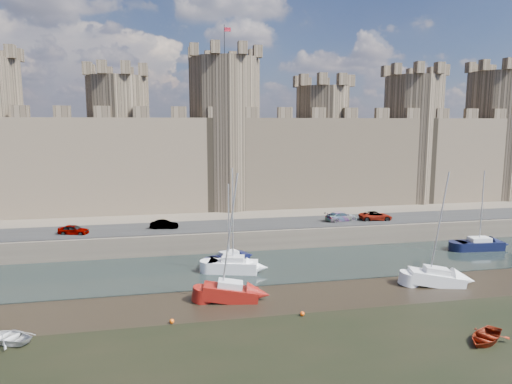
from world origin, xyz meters
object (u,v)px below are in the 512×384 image
car_1 (164,225)px  sailboat_1 (229,258)px  car_0 (73,230)px  sailboat_4 (230,292)px  car_2 (341,217)px  sailboat_2 (233,265)px  sailboat_3 (479,244)px  sailboat_5 (436,277)px  car_3 (376,216)px

car_1 → sailboat_1: 11.05m
car_0 → sailboat_4: 24.36m
car_2 → sailboat_2: bearing=111.8°
car_0 → sailboat_2: bearing=-104.5°
car_1 → car_2: (23.60, 0.02, 0.08)m
sailboat_1 → sailboat_3: size_ratio=0.91×
car_2 → sailboat_5: size_ratio=0.40×
sailboat_4 → sailboat_1: bearing=92.3°
car_0 → sailboat_4: size_ratio=0.31×
sailboat_1 → car_2: bearing=2.8°
car_3 → sailboat_5: bearing=177.5°
car_2 → sailboat_4: sailboat_4 is taller
car_3 → sailboat_5: size_ratio=0.40×
car_3 → sailboat_3: (10.03, -8.16, -2.35)m
car_0 → car_1: size_ratio=1.02×
sailboat_5 → sailboat_4: bearing=-165.4°
sailboat_1 → sailboat_4: 10.68m
car_2 → sailboat_3: sailboat_3 is taller
sailboat_4 → sailboat_2: bearing=89.3°
car_2 → sailboat_4: 26.09m
sailboat_3 → car_3: bearing=145.3°
car_1 → sailboat_1: (7.05, -8.19, -2.33)m
car_3 → sailboat_2: bearing=121.9°
sailboat_3 → sailboat_4: (-32.78, -10.15, 0.05)m
sailboat_4 → car_2: bearing=56.0°
car_1 → sailboat_4: 19.75m
car_1 → sailboat_3: 39.47m
car_1 → car_2: 23.60m
sailboat_2 → sailboat_5: sailboat_5 is taller
sailboat_2 → sailboat_4: size_ratio=0.96×
sailboat_2 → sailboat_3: (31.40, 2.63, -0.09)m
sailboat_2 → sailboat_4: bearing=-84.1°
car_1 → sailboat_2: 13.47m
sailboat_1 → sailboat_3: 31.40m
car_2 → sailboat_2: size_ratio=0.40×
car_0 → car_3: car_3 is taller
sailboat_3 → sailboat_2: bearing=-170.7°
sailboat_1 → sailboat_5: 21.69m
sailboat_2 → car_1: bearing=138.3°
car_3 → sailboat_4: sailboat_4 is taller
sailboat_2 → car_3: bearing=43.1°
car_0 → sailboat_2: (17.68, -10.43, -2.24)m
sailboat_3 → sailboat_4: sailboat_4 is taller
car_3 → car_2: bearing=89.3°
car_3 → sailboat_5: sailboat_5 is taller
sailboat_5 → sailboat_1: bearing=165.3°
car_1 → sailboat_3: size_ratio=0.35×
car_2 → sailboat_4: (-17.93, -18.81, -2.33)m
sailboat_3 → sailboat_5: 16.12m
car_0 → sailboat_4: sailboat_4 is taller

